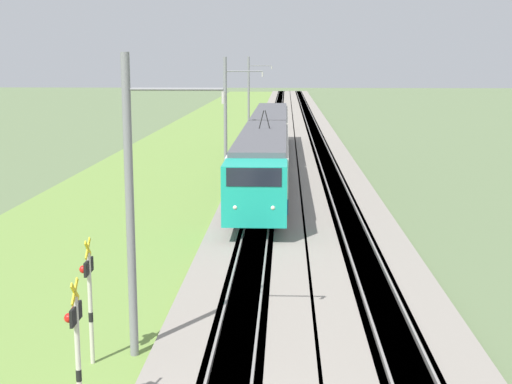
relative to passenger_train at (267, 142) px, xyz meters
name	(u,v)px	position (x,y,z in m)	size (l,w,h in m)	color
ballast_main	(271,149)	(13.60, 0.00, -2.12)	(240.00, 4.40, 0.30)	gray
ballast_adjacent	(320,149)	(13.60, -4.30, -2.12)	(240.00, 4.40, 0.30)	gray
track_main	(271,148)	(13.60, 0.00, -2.11)	(240.00, 1.57, 0.45)	#4C4238
track_adjacent	(320,149)	(13.60, -4.30, -2.11)	(240.00, 1.57, 0.45)	#4C4238
grass_verge	(190,149)	(13.60, 7.18, -2.21)	(240.00, 11.70, 0.12)	olive
passenger_train	(267,142)	(0.00, 0.00, 0.00)	(40.31, 2.83, 4.87)	#19A88E
crossing_signal_near	(77,343)	(-35.24, 2.95, -0.19)	(0.70, 0.23, 3.41)	beige
crossing_signal_aux	(89,290)	(-31.85, 3.63, -0.20)	(0.70, 0.23, 3.39)	beige
catenary_mast_near	(132,206)	(-31.28, 2.59, 1.84)	(0.22, 2.56, 7.94)	slate
catenary_mast_mid	(226,117)	(-2.69, 2.59, 1.87)	(0.22, 2.56, 7.99)	slate
catenary_mast_far	(249,95)	(25.91, 2.59, 1.96)	(0.22, 2.56, 8.18)	slate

